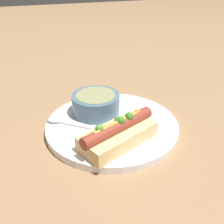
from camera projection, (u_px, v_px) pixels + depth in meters
ground_plane at (112, 129)px, 0.60m from camera, size 4.00×4.00×0.00m
dinner_plate at (112, 126)px, 0.60m from camera, size 0.30×0.30×0.02m
hot_dog at (118, 133)px, 0.52m from camera, size 0.17×0.13×0.06m
soup_bowl at (96, 103)px, 0.62m from camera, size 0.11×0.11×0.05m
spoon at (66, 123)px, 0.59m from camera, size 0.14×0.12×0.01m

